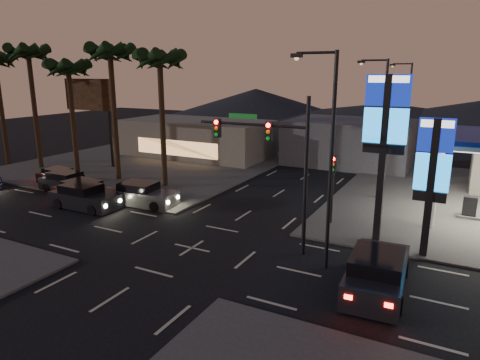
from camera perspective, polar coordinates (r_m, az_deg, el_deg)
The scene contains 24 objects.
ground at distance 23.17m, azimuth -6.43°, elevation -8.99°, with size 140.00×140.00×0.00m, color black.
corner_lot_nw at distance 44.69m, azimuth -12.03°, elevation 2.19°, with size 24.00×24.00×0.12m, color #47443F.
pylon_sign_tall at distance 23.49m, azimuth 18.81°, elevation 6.85°, with size 2.20×0.35×9.00m.
pylon_sign_short at distance 22.52m, azimuth 24.31°, elevation 1.58°, with size 1.60×0.35×7.00m.
traffic_signal_mast at distance 21.60m, azimuth 4.49°, elevation 3.85°, with size 6.10×0.39×8.00m.
pedestal_signal at distance 26.14m, azimuth 12.25°, elevation 0.21°, with size 0.32×0.39×4.30m.
streetlight_near at distance 19.59m, azimuth 11.57°, elevation 4.00°, with size 2.14×0.25×10.00m.
streetlight_mid at distance 32.18m, azimuth 18.18°, elevation 7.46°, with size 2.14×0.25×10.00m.
streetlight_far at distance 45.99m, azimuth 21.24°, elevation 9.01°, with size 2.14×0.25×10.00m.
palm_a at distance 34.32m, azimuth -10.62°, elevation 14.50°, with size 4.41×4.41×10.86m.
palm_b at distance 37.61m, azimuth -16.88°, elevation 14.92°, with size 4.41×4.41×11.46m.
palm_c at distance 41.22m, azimuth -21.89°, elevation 12.89°, with size 4.41×4.41×10.26m.
palm_d at distance 45.13m, azimuth -26.32°, elevation 14.10°, with size 4.41×4.41×11.66m.
billboard at distance 44.77m, azimuth -19.44°, elevation 9.84°, with size 6.00×0.30×8.50m.
building_far_west at distance 47.92m, azimuth -5.71°, elevation 5.58°, with size 16.00×8.00×4.00m, color #726B5B.
building_far_mid at distance 45.24m, azimuth 14.49°, elevation 4.95°, with size 12.00×9.00×4.40m, color #4C4C51.
hill_left at distance 86.19m, azimuth 2.13°, elevation 10.08°, with size 40.00×40.00×6.00m, color black.
hill_center at distance 78.81m, azimuth 18.92°, elevation 8.23°, with size 60.00×60.00×4.00m, color black.
car_lane_a_front at distance 31.20m, azimuth -20.01°, elevation -2.17°, with size 5.12×2.22×1.65m.
car_lane_a_mid at distance 32.28m, azimuth -20.00°, elevation -1.66°, with size 5.13×2.49×1.63m.
car_lane_b_front at distance 30.72m, azimuth -12.93°, elevation -1.94°, with size 5.11×2.50×1.62m.
car_lane_b_mid at distance 36.17m, azimuth -21.99°, elevation -0.28°, with size 4.72×2.07×1.52m.
car_lane_b_rear at distance 38.46m, azimuth -22.91°, elevation 0.34°, with size 4.30×1.99×1.37m.
suv_station at distance 19.42m, azimuth 17.80°, elevation -11.68°, with size 2.59×5.49×1.79m.
Camera 1 is at (12.10, -17.56, 9.06)m, focal length 32.00 mm.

